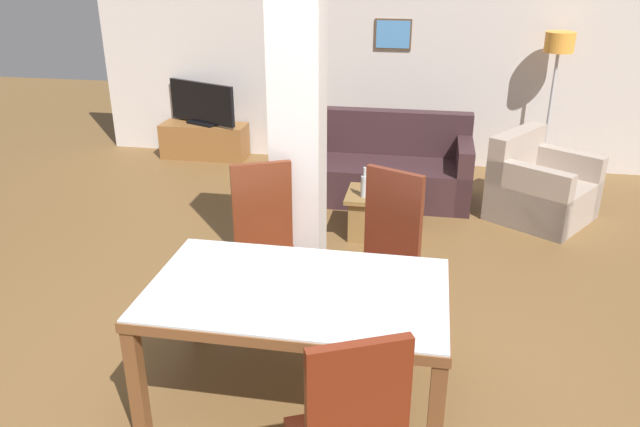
% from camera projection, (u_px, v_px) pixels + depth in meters
% --- Properties ---
extents(ground_plane, '(18.00, 18.00, 0.00)m').
position_uv_depth(ground_plane, '(299.00, 395.00, 3.87)').
color(ground_plane, brown).
extents(back_wall, '(7.20, 0.09, 2.70)m').
position_uv_depth(back_wall, '(377.00, 55.00, 7.62)').
color(back_wall, silver).
rests_on(back_wall, ground_plane).
extents(divider_pillar, '(0.37, 0.36, 2.70)m').
position_uv_depth(divider_pillar, '(298.00, 125.00, 4.60)').
color(divider_pillar, silver).
rests_on(divider_pillar, ground_plane).
extents(dining_table, '(1.73, 1.03, 0.76)m').
position_uv_depth(dining_table, '(298.00, 309.00, 3.63)').
color(dining_table, brown).
rests_on(dining_table, ground_plane).
extents(dining_chair_far_right, '(0.61, 0.61, 1.15)m').
position_uv_depth(dining_chair_far_right, '(384.00, 249.00, 4.40)').
color(dining_chair_far_right, maroon).
rests_on(dining_chair_far_right, ground_plane).
extents(dining_chair_far_left, '(0.61, 0.61, 1.15)m').
position_uv_depth(dining_chair_far_left, '(266.00, 240.00, 4.53)').
color(dining_chair_far_left, '#632814').
rests_on(dining_chair_far_left, ground_plane).
extents(sofa, '(1.87, 0.86, 0.91)m').
position_uv_depth(sofa, '(383.00, 170.00, 6.84)').
color(sofa, '#392226').
rests_on(sofa, ground_plane).
extents(armchair, '(1.19, 1.20, 0.86)m').
position_uv_depth(armchair, '(539.00, 190.00, 6.30)').
color(armchair, '#B09E8E').
rests_on(armchair, ground_plane).
extents(coffee_table, '(0.73, 0.52, 0.43)m').
position_uv_depth(coffee_table, '(385.00, 214.00, 5.93)').
color(coffee_table, olive).
rests_on(coffee_table, ground_plane).
extents(bottle, '(0.07, 0.07, 0.29)m').
position_uv_depth(bottle, '(364.00, 186.00, 5.73)').
color(bottle, '#B2B7BC').
rests_on(bottle, coffee_table).
extents(tv_stand, '(1.11, 0.40, 0.45)m').
position_uv_depth(tv_stand, '(205.00, 141.00, 8.17)').
color(tv_stand, brown).
rests_on(tv_stand, ground_plane).
extents(tv_screen, '(0.97, 0.46, 0.54)m').
position_uv_depth(tv_screen, '(202.00, 104.00, 7.98)').
color(tv_screen, black).
rests_on(tv_screen, tv_stand).
extents(floor_lamp, '(0.32, 0.32, 1.70)m').
position_uv_depth(floor_lamp, '(558.00, 57.00, 6.96)').
color(floor_lamp, '#B7B7BC').
rests_on(floor_lamp, ground_plane).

